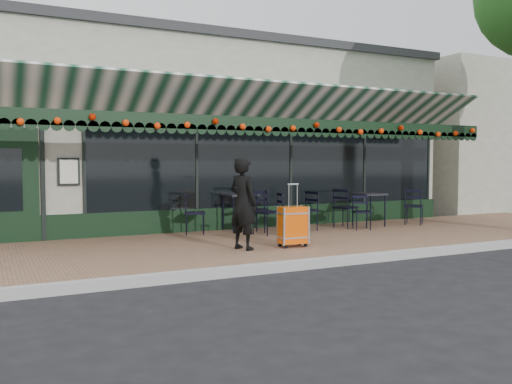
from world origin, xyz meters
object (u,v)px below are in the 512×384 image
cafe_table_b (240,197)px  chair_solo (195,213)px  chair_a_extra (414,206)px  chair_a_left (306,211)px  chair_a_front (362,212)px  chair_b_front (266,213)px  suitcase (293,226)px  chair_b_right (288,211)px  chair_a_right (345,208)px  chair_b_left (258,210)px  cafe_table_a (369,197)px  woman (243,203)px

cafe_table_b → chair_solo: bearing=-174.7°
cafe_table_b → chair_a_extra: 4.43m
chair_a_left → chair_a_front: chair_a_left is taller
chair_a_extra → chair_b_front: chair_b_front is taller
suitcase → chair_a_front: suitcase is taller
suitcase → cafe_table_b: suitcase is taller
chair_a_left → chair_b_right: chair_a_left is taller
cafe_table_b → chair_a_left: bearing=-26.1°
chair_solo → chair_b_right: bearing=-81.1°
chair_a_extra → chair_b_right: bearing=43.8°
chair_a_right → chair_b_front: (-2.23, -0.26, 0.00)m
chair_a_right → chair_b_right: 1.50m
chair_b_left → chair_b_right: chair_b_left is taller
suitcase → chair_solo: 2.61m
chair_a_right → chair_solo: size_ratio=1.04×
chair_a_extra → chair_b_left: chair_b_left is taller
chair_a_right → cafe_table_a: bearing=-112.9°
cafe_table_b → chair_b_right: 1.12m
chair_a_right → chair_solo: 3.59m
chair_b_front → chair_a_front: bearing=-28.0°
woman → suitcase: (0.93, -0.14, -0.43)m
suitcase → chair_a_left: 2.34m
woman → chair_solo: 2.29m
chair_b_right → chair_b_front: 0.82m
chair_a_right → suitcase: bearing=106.1°
woman → cafe_table_b: bearing=-44.7°
suitcase → chair_a_extra: 4.75m
cafe_table_a → chair_solo: 4.26m
chair_a_front → chair_solo: (-3.70, 0.92, 0.05)m
cafe_table_a → chair_b_front: 2.92m
suitcase → chair_b_left: size_ratio=1.24×
cafe_table_a → suitcase: bearing=-149.4°
woman → chair_b_right: (1.99, 1.89, -0.38)m
woman → chair_a_front: woman is taller
woman → cafe_table_b: size_ratio=1.96×
cafe_table_b → chair_solo: size_ratio=0.93×
chair_a_right → chair_a_extra: bearing=-118.1°
chair_b_front → chair_a_right: bearing=-16.9°
chair_b_right → chair_b_front: (-0.74, -0.36, 0.04)m
chair_a_right → chair_b_left: (-2.08, 0.44, -0.01)m
woman → chair_solo: bearing=-19.3°
chair_a_left → chair_a_right: bearing=80.2°
chair_a_front → cafe_table_b: bearing=-179.1°
cafe_table_a → chair_a_right: 0.71m
chair_a_left → chair_a_right: 1.14m
cafe_table_a → chair_b_left: (-2.75, 0.46, -0.25)m
suitcase → chair_a_extra: bearing=23.5°
chair_a_right → chair_b_front: bearing=75.6°
suitcase → chair_b_front: bearing=81.8°
cafe_table_a → chair_a_right: size_ratio=0.85×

